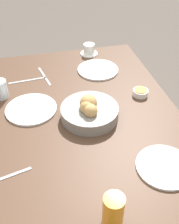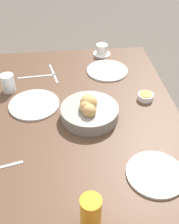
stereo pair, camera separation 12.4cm
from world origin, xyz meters
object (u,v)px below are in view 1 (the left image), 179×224
(fork_silver, at_px, (44,76))
(knife_silver, at_px, (27,80))
(plate_near_right, at_px, (98,70))
(coffee_cup, at_px, (89,50))
(plate_near_left, at_px, (165,167))
(jam_bowl_honey, at_px, (140,92))
(spoon_coffee, at_px, (11,175))
(bread_basket, at_px, (89,111))
(juice_glass, at_px, (113,212))
(plate_far_center, at_px, (31,109))
(water_tumbler, at_px, (1,89))

(fork_silver, height_order, knife_silver, same)
(plate_near_right, distance_m, knife_silver, 0.39)
(knife_silver, bearing_deg, coffee_cup, -60.82)
(knife_silver, bearing_deg, plate_near_left, -147.61)
(jam_bowl_honey, relative_size, fork_silver, 0.38)
(plate_near_left, relative_size, jam_bowl_honey, 2.85)
(fork_silver, height_order, spoon_coffee, same)
(fork_silver, distance_m, spoon_coffee, 0.67)
(knife_silver, bearing_deg, jam_bowl_honey, -116.26)
(bread_basket, height_order, plate_near_right, bread_basket)
(bread_basket, bearing_deg, plate_near_right, -20.19)
(knife_silver, bearing_deg, spoon_coffee, 170.97)
(fork_silver, relative_size, spoon_coffee, 1.33)
(bread_basket, height_order, knife_silver, bread_basket)
(juice_glass, height_order, coffee_cup, juice_glass)
(plate_near_left, distance_m, juice_glass, 0.31)
(plate_far_center, bearing_deg, spoon_coffee, 164.78)
(plate_near_right, xyz_separation_m, fork_silver, (0.01, 0.30, -0.00))
(plate_near_left, xyz_separation_m, water_tumbler, (0.59, 0.58, 0.04))
(water_tumbler, xyz_separation_m, knife_silver, (0.12, -0.13, -0.04))
(plate_far_center, bearing_deg, jam_bowl_honey, -90.86)
(plate_near_right, height_order, fork_silver, plate_near_right)
(plate_far_center, bearing_deg, plate_near_left, -135.38)
(juice_glass, distance_m, water_tumbler, 0.83)
(water_tumbler, bearing_deg, plate_near_left, -135.57)
(bread_basket, bearing_deg, coffee_cup, -13.34)
(bread_basket, height_order, jam_bowl_honey, bread_basket)
(plate_near_right, relative_size, knife_silver, 1.14)
(bread_basket, relative_size, juice_glass, 1.99)
(coffee_cup, bearing_deg, spoon_coffee, 149.76)
(bread_basket, xyz_separation_m, plate_near_right, (0.39, -0.14, -0.03))
(coffee_cup, bearing_deg, juice_glass, 170.21)
(knife_silver, bearing_deg, water_tumbler, 133.10)
(jam_bowl_honey, bearing_deg, spoon_coffee, 119.34)
(fork_silver, bearing_deg, plate_far_center, 161.60)
(juice_glass, distance_m, fork_silver, 0.91)
(plate_near_left, relative_size, juice_glass, 1.65)
(plate_near_right, bearing_deg, coffee_cup, 0.63)
(plate_far_center, distance_m, coffee_cup, 0.61)
(coffee_cup, xyz_separation_m, knife_silver, (-0.22, 0.39, -0.03))
(coffee_cup, bearing_deg, plate_near_right, -179.37)
(plate_far_center, relative_size, fork_silver, 1.20)
(fork_silver, bearing_deg, plate_near_left, -153.89)
(plate_near_left, distance_m, jam_bowl_honey, 0.46)
(knife_silver, xyz_separation_m, spoon_coffee, (-0.62, 0.10, -0.00))
(jam_bowl_honey, bearing_deg, fork_silver, 57.20)
(juice_glass, relative_size, jam_bowl_honey, 1.73)
(plate_near_left, distance_m, coffee_cup, 0.93)
(bread_basket, distance_m, coffee_cup, 0.61)
(bread_basket, bearing_deg, jam_bowl_honey, -69.15)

